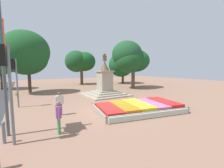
{
  "coord_description": "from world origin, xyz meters",
  "views": [
    {
      "loc": [
        -5.52,
        -9.17,
        3.08
      ],
      "look_at": [
        1.71,
        2.62,
        1.61
      ],
      "focal_mm": 24.0,
      "sensor_mm": 36.0,
      "label": 1
    }
  ],
  "objects_px": {
    "flower_planter": "(139,107)",
    "traffic_light_mid_block": "(15,74)",
    "banner_pole": "(3,62)",
    "pedestrian_with_handbag": "(60,102)",
    "kerb_bollard_mid_b": "(4,132)",
    "statue_monument": "(105,86)",
    "pedestrian_near_planter": "(59,115)",
    "traffic_light_near_crossing": "(6,77)"
  },
  "relations": [
    {
      "from": "banner_pole",
      "to": "pedestrian_with_handbag",
      "type": "xyz_separation_m",
      "value": [
        2.7,
        1.92,
        -2.46
      ]
    },
    {
      "from": "statue_monument",
      "to": "traffic_light_mid_block",
      "type": "distance_m",
      "value": 8.7
    },
    {
      "from": "pedestrian_near_planter",
      "to": "pedestrian_with_handbag",
      "type": "bearing_deg",
      "value": 76.95
    },
    {
      "from": "banner_pole",
      "to": "statue_monument",
      "type": "bearing_deg",
      "value": 37.81
    },
    {
      "from": "pedestrian_with_handbag",
      "to": "flower_planter",
      "type": "bearing_deg",
      "value": -21.24
    },
    {
      "from": "flower_planter",
      "to": "traffic_light_near_crossing",
      "type": "xyz_separation_m",
      "value": [
        -7.67,
        -1.02,
        2.5
      ]
    },
    {
      "from": "banner_pole",
      "to": "traffic_light_near_crossing",
      "type": "bearing_deg",
      "value": -82.12
    },
    {
      "from": "statue_monument",
      "to": "traffic_light_near_crossing",
      "type": "xyz_separation_m",
      "value": [
        -8.59,
        -7.88,
        1.68
      ]
    },
    {
      "from": "flower_planter",
      "to": "pedestrian_with_handbag",
      "type": "relative_size",
      "value": 4.28
    },
    {
      "from": "pedestrian_with_handbag",
      "to": "kerb_bollard_mid_b",
      "type": "xyz_separation_m",
      "value": [
        -2.8,
        -2.65,
        -0.39
      ]
    },
    {
      "from": "flower_planter",
      "to": "traffic_light_mid_block",
      "type": "bearing_deg",
      "value": 142.66
    },
    {
      "from": "flower_planter",
      "to": "traffic_light_mid_block",
      "type": "height_order",
      "value": "traffic_light_mid_block"
    },
    {
      "from": "traffic_light_mid_block",
      "to": "kerb_bollard_mid_b",
      "type": "xyz_separation_m",
      "value": [
        -0.35,
        -6.43,
        -2.12
      ]
    },
    {
      "from": "statue_monument",
      "to": "kerb_bollard_mid_b",
      "type": "height_order",
      "value": "statue_monument"
    },
    {
      "from": "statue_monument",
      "to": "kerb_bollard_mid_b",
      "type": "xyz_separation_m",
      "value": [
        -8.84,
        -7.52,
        -0.59
      ]
    },
    {
      "from": "statue_monument",
      "to": "kerb_bollard_mid_b",
      "type": "bearing_deg",
      "value": -139.64
    },
    {
      "from": "flower_planter",
      "to": "statue_monument",
      "type": "distance_m",
      "value": 6.97
    },
    {
      "from": "statue_monument",
      "to": "banner_pole",
      "type": "height_order",
      "value": "banner_pole"
    },
    {
      "from": "flower_planter",
      "to": "pedestrian_with_handbag",
      "type": "xyz_separation_m",
      "value": [
        -5.12,
        1.99,
        0.62
      ]
    },
    {
      "from": "traffic_light_mid_block",
      "to": "banner_pole",
      "type": "xyz_separation_m",
      "value": [
        -0.25,
        -5.7,
        0.73
      ]
    },
    {
      "from": "flower_planter",
      "to": "pedestrian_near_planter",
      "type": "height_order",
      "value": "pedestrian_near_planter"
    },
    {
      "from": "traffic_light_near_crossing",
      "to": "kerb_bollard_mid_b",
      "type": "relative_size",
      "value": 4.27
    },
    {
      "from": "traffic_light_near_crossing",
      "to": "banner_pole",
      "type": "distance_m",
      "value": 1.25
    },
    {
      "from": "flower_planter",
      "to": "traffic_light_near_crossing",
      "type": "relative_size",
      "value": 1.67
    },
    {
      "from": "pedestrian_with_handbag",
      "to": "pedestrian_near_planter",
      "type": "bearing_deg",
      "value": -103.05
    },
    {
      "from": "kerb_bollard_mid_b",
      "to": "traffic_light_mid_block",
      "type": "bearing_deg",
      "value": 86.84
    },
    {
      "from": "pedestrian_with_handbag",
      "to": "traffic_light_near_crossing",
      "type": "bearing_deg",
      "value": -130.27
    },
    {
      "from": "statue_monument",
      "to": "banner_pole",
      "type": "distance_m",
      "value": 11.3
    },
    {
      "from": "traffic_light_mid_block",
      "to": "statue_monument",
      "type": "bearing_deg",
      "value": 7.31
    },
    {
      "from": "statue_monument",
      "to": "traffic_light_mid_block",
      "type": "height_order",
      "value": "statue_monument"
    },
    {
      "from": "traffic_light_near_crossing",
      "to": "pedestrian_near_planter",
      "type": "distance_m",
      "value": 2.65
    },
    {
      "from": "banner_pole",
      "to": "kerb_bollard_mid_b",
      "type": "relative_size",
      "value": 6.47
    },
    {
      "from": "pedestrian_near_planter",
      "to": "traffic_light_mid_block",
      "type": "bearing_deg",
      "value": 104.93
    },
    {
      "from": "pedestrian_near_planter",
      "to": "kerb_bollard_mid_b",
      "type": "bearing_deg",
      "value": 173.75
    },
    {
      "from": "flower_planter",
      "to": "statue_monument",
      "type": "bearing_deg",
      "value": 82.29
    },
    {
      "from": "pedestrian_near_planter",
      "to": "kerb_bollard_mid_b",
      "type": "xyz_separation_m",
      "value": [
        -2.13,
        0.23,
        -0.41
      ]
    },
    {
      "from": "flower_planter",
      "to": "pedestrian_near_planter",
      "type": "distance_m",
      "value": 5.89
    },
    {
      "from": "banner_pole",
      "to": "pedestrian_near_planter",
      "type": "height_order",
      "value": "banner_pole"
    },
    {
      "from": "flower_planter",
      "to": "banner_pole",
      "type": "distance_m",
      "value": 8.4
    },
    {
      "from": "banner_pole",
      "to": "kerb_bollard_mid_b",
      "type": "bearing_deg",
      "value": -97.77
    },
    {
      "from": "statue_monument",
      "to": "flower_planter",
      "type": "bearing_deg",
      "value": -97.71
    },
    {
      "from": "traffic_light_near_crossing",
      "to": "pedestrian_near_planter",
      "type": "bearing_deg",
      "value": 3.86
    }
  ]
}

